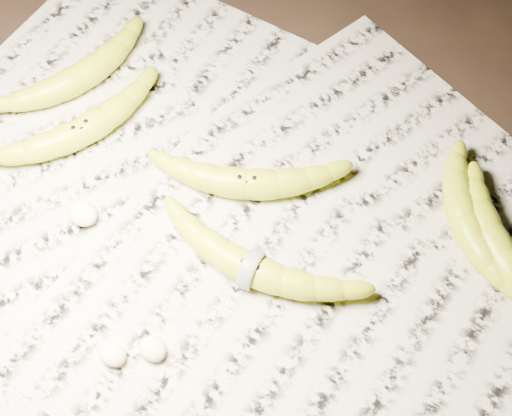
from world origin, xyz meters
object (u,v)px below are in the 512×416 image
Objects in this scene: banana_left_b at (80,75)px; banana_center at (247,182)px; banana_upper_a at (503,256)px; banana_upper_b at (465,219)px; banana_left_a at (81,130)px; banana_taped at (251,268)px.

banana_left_b is 0.95× the size of banana_center.
banana_upper_b is at bearing -167.10° from banana_upper_a.
banana_center is at bearing -54.27° from banana_left_a.
banana_center is 1.00× the size of banana_upper_a.
banana_taped is at bearing -83.42° from banana_center.
banana_taped is at bearing -90.83° from banana_left_b.
banana_taped is at bearing -75.58° from banana_left_a.
banana_left_a is at bearing 163.66° from banana_center.
banana_upper_b is (0.44, 0.19, -0.00)m from banana_left_a.
banana_left_a is at bearing -131.75° from banana_upper_a.
banana_center is 0.26m from banana_upper_b.
banana_upper_b is (0.51, 0.13, -0.00)m from banana_left_b.
banana_center is at bearing -111.53° from banana_upper_b.
banana_left_b is at bearing -139.67° from banana_upper_a.
banana_upper_a is (0.29, 0.10, 0.00)m from banana_center.
banana_taped is 0.26m from banana_upper_b.
banana_center is at bearing -76.76° from banana_left_b.
banana_left_a is at bearing -122.23° from banana_left_b.
banana_center is at bearing 118.88° from banana_taped.
banana_upper_b is (0.23, 0.12, -0.00)m from banana_center.
banana_left_a is 0.29m from banana_taped.
banana_left_a is 0.09m from banana_left_b.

